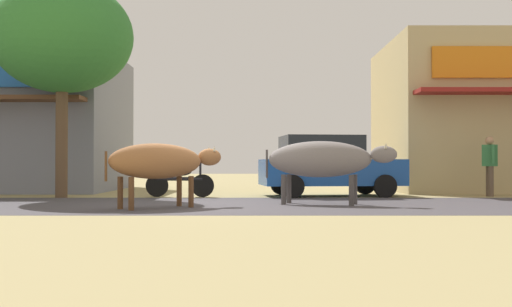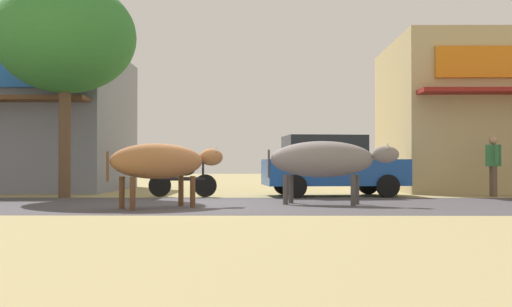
{
  "view_description": "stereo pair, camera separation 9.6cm",
  "coord_description": "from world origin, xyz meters",
  "px_view_note": "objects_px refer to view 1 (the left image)",
  "views": [
    {
      "loc": [
        1.04,
        -13.8,
        0.9
      ],
      "look_at": [
        0.99,
        1.5,
        1.13
      ],
      "focal_mm": 45.04,
      "sensor_mm": 36.0,
      "label": 1
    },
    {
      "loc": [
        1.14,
        -13.8,
        0.9
      ],
      "look_at": [
        0.99,
        1.5,
        1.13
      ],
      "focal_mm": 45.04,
      "sensor_mm": 36.0,
      "label": 2
    }
  ],
  "objects_px": {
    "roadside_tree": "(65,37)",
    "cow_far_dark": "(324,160)",
    "cow_near_brown": "(162,162)",
    "pedestrian_by_shop": "(492,161)",
    "parked_hatchback_car": "(330,165)",
    "parked_motorcycle": "(183,179)"
  },
  "relations": [
    {
      "from": "parked_hatchback_car",
      "to": "cow_far_dark",
      "type": "relative_size",
      "value": 1.41
    },
    {
      "from": "parked_motorcycle",
      "to": "roadside_tree",
      "type": "bearing_deg",
      "value": -175.25
    },
    {
      "from": "cow_far_dark",
      "to": "pedestrian_by_shop",
      "type": "bearing_deg",
      "value": 34.28
    },
    {
      "from": "parked_motorcycle",
      "to": "cow_far_dark",
      "type": "xyz_separation_m",
      "value": [
        3.42,
        -3.06,
        0.51
      ]
    },
    {
      "from": "roadside_tree",
      "to": "parked_hatchback_car",
      "type": "distance_m",
      "value": 7.82
    },
    {
      "from": "parked_hatchback_car",
      "to": "pedestrian_by_shop",
      "type": "xyz_separation_m",
      "value": [
        4.32,
        -0.24,
        0.1
      ]
    },
    {
      "from": "roadside_tree",
      "to": "cow_far_dark",
      "type": "bearing_deg",
      "value": -23.35
    },
    {
      "from": "parked_hatchback_car",
      "to": "parked_motorcycle",
      "type": "height_order",
      "value": "parked_hatchback_car"
    },
    {
      "from": "cow_near_brown",
      "to": "cow_far_dark",
      "type": "distance_m",
      "value": 3.54
    },
    {
      "from": "parked_hatchback_car",
      "to": "pedestrian_by_shop",
      "type": "relative_size",
      "value": 2.45
    },
    {
      "from": "cow_far_dark",
      "to": "pedestrian_by_shop",
      "type": "xyz_separation_m",
      "value": [
        4.85,
        3.3,
        -0.03
      ]
    },
    {
      "from": "cow_near_brown",
      "to": "roadside_tree",
      "type": "bearing_deg",
      "value": 128.73
    },
    {
      "from": "parked_hatchback_car",
      "to": "cow_far_dark",
      "type": "bearing_deg",
      "value": -98.41
    },
    {
      "from": "parked_hatchback_car",
      "to": "parked_motorcycle",
      "type": "relative_size",
      "value": 2.16
    },
    {
      "from": "pedestrian_by_shop",
      "to": "cow_far_dark",
      "type": "bearing_deg",
      "value": -145.72
    },
    {
      "from": "cow_near_brown",
      "to": "cow_far_dark",
      "type": "bearing_deg",
      "value": 18.42
    },
    {
      "from": "parked_motorcycle",
      "to": "cow_near_brown",
      "type": "distance_m",
      "value": 4.21
    },
    {
      "from": "roadside_tree",
      "to": "pedestrian_by_shop",
      "type": "bearing_deg",
      "value": 2.5
    },
    {
      "from": "cow_near_brown",
      "to": "parked_hatchback_car",
      "type": "bearing_deg",
      "value": 50.24
    },
    {
      "from": "roadside_tree",
      "to": "parked_hatchback_car",
      "type": "bearing_deg",
      "value": 6.01
    },
    {
      "from": "roadside_tree",
      "to": "parked_motorcycle",
      "type": "relative_size",
      "value": 3.11
    },
    {
      "from": "roadside_tree",
      "to": "cow_near_brown",
      "type": "height_order",
      "value": "roadside_tree"
    }
  ]
}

